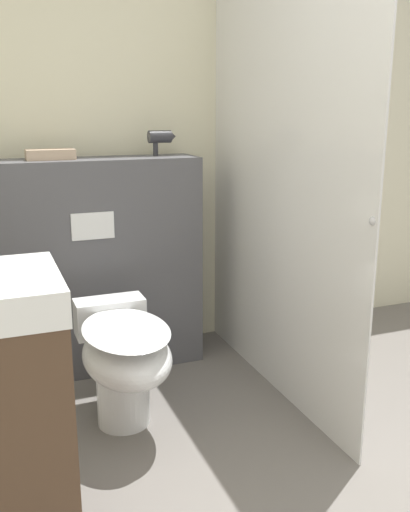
# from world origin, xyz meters

# --- Properties ---
(wall_back) EXTENTS (8.00, 0.06, 2.50)m
(wall_back) POSITION_xyz_m (0.00, 2.21, 1.25)
(wall_back) COLOR beige
(wall_back) RESTS_ON ground_plane
(partition_panel) EXTENTS (1.22, 0.31, 1.18)m
(partition_panel) POSITION_xyz_m (-0.47, 1.95, 0.59)
(partition_panel) COLOR #4C4C51
(partition_panel) RESTS_ON ground_plane
(shower_glass) EXTENTS (0.04, 1.58, 2.14)m
(shower_glass) POSITION_xyz_m (0.38, 1.39, 1.07)
(shower_glass) COLOR silver
(shower_glass) RESTS_ON ground_plane
(toilet) EXTENTS (0.38, 0.70, 0.54)m
(toilet) POSITION_xyz_m (-0.46, 1.26, 0.35)
(toilet) COLOR white
(toilet) RESTS_ON ground_plane
(hair_drier) EXTENTS (0.16, 0.07, 0.14)m
(hair_drier) POSITION_xyz_m (-0.03, 1.99, 1.28)
(hair_drier) COLOR #2D2D33
(hair_drier) RESTS_ON partition_panel
(folded_towel) EXTENTS (0.24, 0.13, 0.05)m
(folded_towel) POSITION_xyz_m (-0.64, 1.96, 1.21)
(folded_towel) COLOR tan
(folded_towel) RESTS_ON partition_panel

